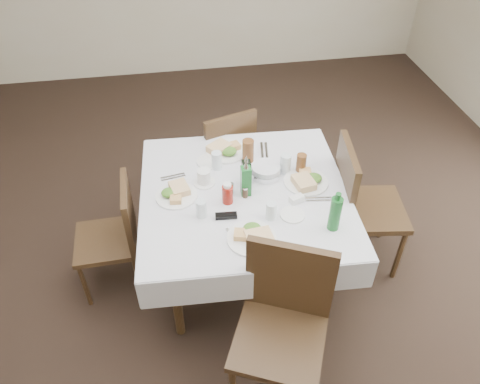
{
  "coord_description": "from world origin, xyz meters",
  "views": [
    {
      "loc": [
        -0.2,
        -2.05,
        2.73
      ],
      "look_at": [
        0.17,
        0.14,
        0.8
      ],
      "focal_mm": 35.0,
      "sensor_mm": 36.0,
      "label": 1
    }
  ],
  "objects": [
    {
      "name": "ground_plane",
      "position": [
        0.0,
        0.0,
        0.0
      ],
      "size": [
        7.0,
        7.0,
        0.0
      ],
      "primitive_type": "plane",
      "color": "black"
    },
    {
      "name": "room_shell",
      "position": [
        0.0,
        0.0,
        1.71
      ],
      "size": [
        6.04,
        7.04,
        2.8
      ],
      "color": "#BBAC8E",
      "rests_on": "ground"
    },
    {
      "name": "dining_table",
      "position": [
        0.2,
        0.18,
        0.68
      ],
      "size": [
        1.4,
        1.4,
        0.76
      ],
      "color": "#311D0D",
      "rests_on": "ground"
    },
    {
      "name": "chair_north",
      "position": [
        0.19,
        0.98,
        0.51
      ],
      "size": [
        0.54,
        0.54,
        0.9
      ],
      "color": "#311D0D",
      "rests_on": "ground"
    },
    {
      "name": "chair_south",
      "position": [
        0.27,
        -0.65,
        0.57
      ],
      "size": [
        0.63,
        0.63,
        1.0
      ],
      "color": "#311D0D",
      "rests_on": "ground"
    },
    {
      "name": "chair_east",
      "position": [
        1.0,
        0.18,
        0.57
      ],
      "size": [
        0.54,
        0.54,
        1.0
      ],
      "color": "#311D0D",
      "rests_on": "ground"
    },
    {
      "name": "chair_west",
      "position": [
        -0.65,
        0.24,
        0.49
      ],
      "size": [
        0.42,
        0.42,
        0.86
      ],
      "color": "#311D0D",
      "rests_on": "ground"
    },
    {
      "name": "meal_north",
      "position": [
        0.14,
        0.62,
        0.79
      ],
      "size": [
        0.29,
        0.29,
        0.06
      ],
      "color": "white",
      "rests_on": "dining_table"
    },
    {
      "name": "meal_south",
      "position": [
        0.18,
        -0.23,
        0.79
      ],
      "size": [
        0.29,
        0.29,
        0.06
      ],
      "color": "white",
      "rests_on": "dining_table"
    },
    {
      "name": "meal_east",
      "position": [
        0.62,
        0.2,
        0.79
      ],
      "size": [
        0.29,
        0.29,
        0.06
      ],
      "color": "white",
      "rests_on": "dining_table"
    },
    {
      "name": "meal_west",
      "position": [
        -0.23,
        0.22,
        0.78
      ],
      "size": [
        0.26,
        0.26,
        0.06
      ],
      "color": "white",
      "rests_on": "dining_table"
    },
    {
      "name": "side_plate_a",
      "position": [
        0.02,
        0.53,
        0.77
      ],
      "size": [
        0.18,
        0.18,
        0.01
      ],
      "color": "white",
      "rests_on": "dining_table"
    },
    {
      "name": "side_plate_b",
      "position": [
        0.45,
        -0.08,
        0.77
      ],
      "size": [
        0.15,
        0.15,
        0.01
      ],
      "color": "white",
      "rests_on": "dining_table"
    },
    {
      "name": "water_n",
      "position": [
        0.06,
        0.46,
        0.83
      ],
      "size": [
        0.07,
        0.07,
        0.13
      ],
      "color": "silver",
      "rests_on": "dining_table"
    },
    {
      "name": "water_s",
      "position": [
        0.32,
        -0.08,
        0.82
      ],
      "size": [
        0.06,
        0.06,
        0.12
      ],
      "color": "silver",
      "rests_on": "dining_table"
    },
    {
      "name": "water_e",
      "position": [
        0.51,
        0.34,
        0.83
      ],
      "size": [
        0.07,
        0.07,
        0.13
      ],
      "color": "silver",
      "rests_on": "dining_table"
    },
    {
      "name": "water_w",
      "position": [
        -0.09,
        0.01,
        0.82
      ],
      "size": [
        0.06,
        0.06,
        0.12
      ],
      "color": "silver",
      "rests_on": "dining_table"
    },
    {
      "name": "iced_tea_a",
      "position": [
        0.28,
        0.51,
        0.84
      ],
      "size": [
        0.08,
        0.08,
        0.17
      ],
      "color": "brown",
      "rests_on": "dining_table"
    },
    {
      "name": "iced_tea_b",
      "position": [
        0.61,
        0.32,
        0.83
      ],
      "size": [
        0.07,
        0.07,
        0.14
      ],
      "color": "brown",
      "rests_on": "dining_table"
    },
    {
      "name": "bread_basket",
      "position": [
        0.37,
        0.33,
        0.8
      ],
      "size": [
        0.21,
        0.21,
        0.07
      ],
      "color": "silver",
      "rests_on": "dining_table"
    },
    {
      "name": "oil_cruet_dark",
      "position": [
        0.23,
        0.26,
        0.86
      ],
      "size": [
        0.06,
        0.06,
        0.23
      ],
      "color": "black",
      "rests_on": "dining_table"
    },
    {
      "name": "oil_cruet_green",
      "position": [
        0.21,
        0.17,
        0.87
      ],
      "size": [
        0.06,
        0.06,
        0.26
      ],
      "color": "#1A6426",
      "rests_on": "dining_table"
    },
    {
      "name": "ketchup_bottle",
      "position": [
        0.08,
        0.1,
        0.83
      ],
      "size": [
        0.07,
        0.07,
        0.15
      ],
      "color": "maroon",
      "rests_on": "dining_table"
    },
    {
      "name": "salt_shaker",
      "position": [
        0.12,
        0.18,
        0.8
      ],
      "size": [
        0.03,
        0.03,
        0.08
      ],
      "color": "white",
      "rests_on": "dining_table"
    },
    {
      "name": "pepper_shaker",
      "position": [
        0.2,
        0.13,
        0.8
      ],
      "size": [
        0.04,
        0.04,
        0.08
      ],
      "color": "#40301F",
      "rests_on": "dining_table"
    },
    {
      "name": "coffee_mug",
      "position": [
        -0.04,
        0.31,
        0.81
      ],
      "size": [
        0.14,
        0.14,
        0.1
      ],
      "color": "white",
      "rests_on": "dining_table"
    },
    {
      "name": "sunglasses",
      "position": [
        0.05,
        -0.03,
        0.78
      ],
      "size": [
        0.13,
        0.05,
        0.03
      ],
      "color": "black",
      "rests_on": "dining_table"
    },
    {
      "name": "green_bottle",
      "position": [
        0.66,
        -0.22,
        0.88
      ],
      "size": [
        0.07,
        0.07,
        0.27
      ],
      "color": "#1A6426",
      "rests_on": "dining_table"
    },
    {
      "name": "sugar_caddy",
      "position": [
        0.51,
        0.03,
        0.79
      ],
      "size": [
        0.1,
        0.07,
        0.04
      ],
      "color": "white",
      "rests_on": "dining_table"
    },
    {
      "name": "cutlery_n",
      "position": [
        0.42,
        0.59,
        0.77
      ],
      "size": [
        0.08,
        0.21,
        0.01
      ],
      "color": "silver",
      "rests_on": "dining_table"
    },
    {
      "name": "cutlery_s",
      "position": [
        0.07,
        -0.21,
        0.77
      ],
      "size": [
        0.07,
        0.18,
        0.01
      ],
      "color": "silver",
      "rests_on": "dining_table"
    },
    {
      "name": "cutlery_e",
      "position": [
        0.65,
        0.03,
        0.77
      ],
      "size": [
        0.17,
        0.06,
        0.01
      ],
      "color": "silver",
      "rests_on": "dining_table"
    },
    {
      "name": "cutlery_w",
      "position": [
        -0.24,
        0.4,
        0.77
      ],
      "size": [
        0.17,
        0.07,
        0.01
      ],
      "color": "silver",
      "rests_on": "dining_table"
    }
  ]
}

